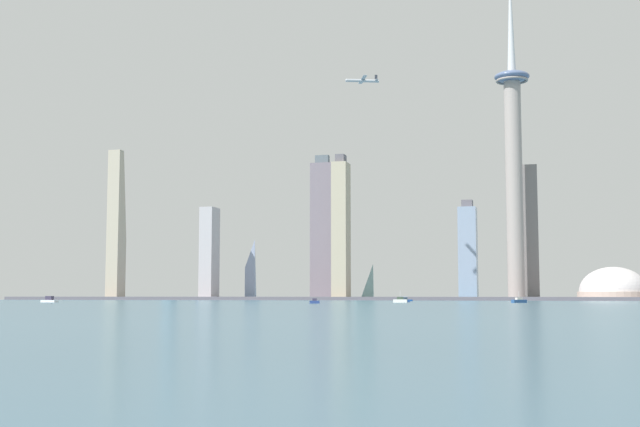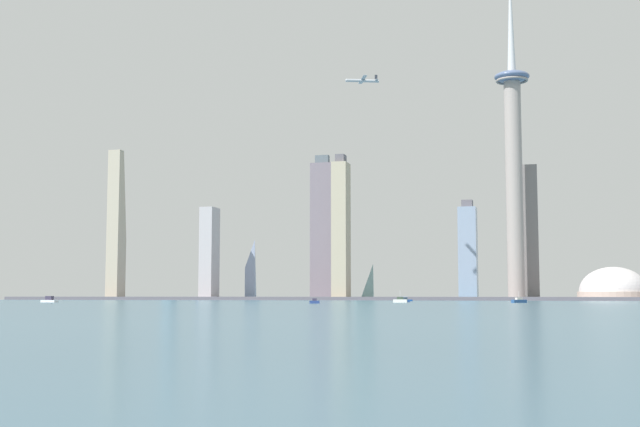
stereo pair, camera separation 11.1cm
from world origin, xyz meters
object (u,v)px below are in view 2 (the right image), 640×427
(observation_tower, at_px, (513,151))
(boat_5, at_px, (49,300))
(skyscraper_8, at_px, (341,229))
(boat_4, at_px, (400,300))
(boat_3, at_px, (519,301))
(skyscraper_2, at_px, (209,254))
(boat_0, at_px, (315,302))
(skyscraper_3, at_px, (170,248))
(skyscraper_4, at_px, (468,252))
(skyscraper_9, at_px, (322,230))
(skyscraper_0, at_px, (526,232))
(skyscraper_7, at_px, (365,250))
(skyscraper_6, at_px, (253,267))
(stadium_dome, at_px, (614,292))
(airplane, at_px, (362,80))
(boat_1, at_px, (405,300))
(boat_2, at_px, (403,299))
(skyscraper_5, at_px, (117,225))
(skyscraper_1, at_px, (207,263))

(observation_tower, xyz_separation_m, boat_5, (-332.19, -341.39, -155.85))
(skyscraper_8, xyz_separation_m, boat_4, (108.56, -263.28, -73.79))
(skyscraper_8, bearing_deg, boat_3, -52.76)
(skyscraper_2, relative_size, boat_0, 14.95)
(skyscraper_3, relative_size, skyscraper_4, 1.25)
(skyscraper_9, bearing_deg, boat_0, -75.83)
(skyscraper_0, height_order, skyscraper_7, skyscraper_0)
(boat_5, bearing_deg, observation_tower, 50.70)
(skyscraper_6, relative_size, skyscraper_7, 0.56)
(stadium_dome, bearing_deg, boat_3, -106.61)
(skyscraper_0, xyz_separation_m, skyscraper_8, (-190.76, -62.21, 2.17))
(skyscraper_6, bearing_deg, airplane, -36.41)
(skyscraper_3, bearing_deg, skyscraper_0, -3.21)
(skyscraper_3, bearing_deg, boat_1, -42.65)
(skyscraper_3, height_order, boat_5, skyscraper_3)
(boat_0, bearing_deg, boat_4, 43.56)
(skyscraper_2, distance_m, skyscraper_3, 104.33)
(skyscraper_6, xyz_separation_m, boat_2, (213.34, -199.52, -37.49))
(skyscraper_0, bearing_deg, skyscraper_8, -161.94)
(skyscraper_3, relative_size, boat_0, 20.27)
(boat_2, bearing_deg, boat_4, 92.42)
(observation_tower, xyz_separation_m, skyscraper_7, (-177.85, 76.32, -98.98))
(skyscraper_2, height_order, skyscraper_8, skyscraper_8)
(skyscraper_2, bearing_deg, boat_0, -57.94)
(skyscraper_4, bearing_deg, stadium_dome, -25.91)
(skyscraper_9, bearing_deg, skyscraper_0, 5.06)
(stadium_dome, distance_m, boat_3, 292.68)
(boat_4, bearing_deg, skyscraper_5, 141.14)
(skyscraper_6, xyz_separation_m, airplane, (159.16, -117.39, 185.19))
(boat_2, bearing_deg, skyscraper_4, -105.15)
(skyscraper_8, bearing_deg, airplane, -54.41)
(boat_0, relative_size, boat_1, 1.02)
(skyscraper_7, bearing_deg, boat_5, -110.28)
(stadium_dome, height_order, skyscraper_0, skyscraper_0)
(skyscraper_4, height_order, boat_4, skyscraper_4)
(skyscraper_9, height_order, boat_5, skyscraper_9)
(boat_1, bearing_deg, observation_tower, 46.07)
(skyscraper_5, xyz_separation_m, airplane, (306.57, -58.48, 137.15))
(skyscraper_6, xyz_separation_m, boat_4, (233.30, -332.55, -37.43))
(skyscraper_5, height_order, boat_1, skyscraper_5)
(stadium_dome, height_order, skyscraper_2, skyscraper_2)
(boat_2, distance_m, boat_4, 134.52)
(boat_0, bearing_deg, skyscraper_7, 83.17)
(skyscraper_7, height_order, boat_3, skyscraper_7)
(boat_1, bearing_deg, stadium_dome, 28.64)
(skyscraper_8, bearing_deg, boat_0, -79.30)
(skyscraper_1, bearing_deg, boat_4, -48.84)
(boat_3, bearing_deg, airplane, 80.01)
(skyscraper_0, height_order, skyscraper_2, skyscraper_0)
(skyscraper_5, height_order, skyscraper_6, skyscraper_5)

